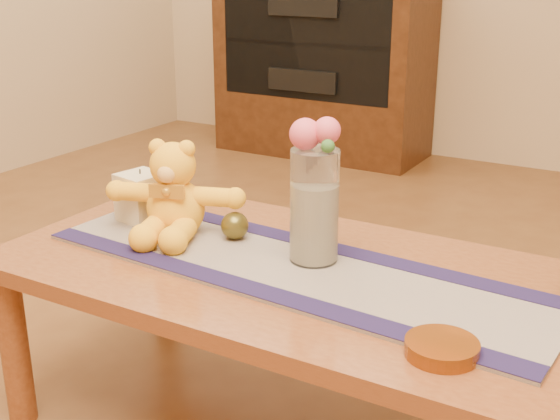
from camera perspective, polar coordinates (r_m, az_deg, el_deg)
The scene contains 23 objects.
coffee_table_top at distance 1.67m, azimuth 1.49°, elevation -5.16°, with size 1.40×0.70×0.04m, color brown.
table_leg_fl at distance 1.95m, azimuth -20.02°, elevation -10.03°, with size 0.07×0.07×0.41m, color brown.
table_leg_bl at distance 2.31m, azimuth -9.11°, elevation -4.30°, with size 0.07×0.07×0.41m, color brown.
persian_runner at distance 1.65m, azimuth 0.84°, elevation -4.50°, with size 1.20×0.35×0.01m, color #201A4B.
runner_border_near at distance 1.54m, azimuth -2.12°, elevation -6.14°, with size 1.20×0.06×0.00m, color #1B143C.
runner_border_far at distance 1.76m, azimuth 3.40°, elevation -2.76°, with size 1.20×0.06×0.00m, color #1B143C.
teddy_bear at distance 1.83m, azimuth -8.22°, elevation 1.61°, with size 0.33×0.27×0.23m, color yellow, non-canonical shape.
pillar_candle at distance 1.95m, azimuth -10.75°, elevation 1.03°, with size 0.10×0.10×0.13m, color beige.
candle_wick at distance 1.93m, azimuth -10.88°, elevation 2.97°, with size 0.00×0.00×0.01m, color black.
glass_vase at distance 1.63m, azimuth 2.70°, elevation 0.30°, with size 0.11×0.11×0.26m, color silver.
potpourri_fill at distance 1.65m, azimuth 2.68°, elevation -0.99°, with size 0.09×0.09×0.18m, color beige.
rose_left at distance 1.59m, azimuth 1.98°, elevation 5.95°, with size 0.07×0.07×0.07m, color #E35069.
rose_right at distance 1.58m, azimuth 3.69°, elevation 6.21°, with size 0.06×0.06×0.06m, color #E35069.
blue_flower_back at distance 1.62m, azimuth 3.68°, elevation 5.89°, with size 0.04×0.04×0.04m, color #525CB2.
blue_flower_side at distance 1.62m, azimuth 2.17°, elevation 5.68°, with size 0.04×0.04×0.04m, color #525CB2.
leaf_sprig at distance 1.56m, azimuth 3.75°, elevation 5.00°, with size 0.03×0.03×0.03m, color #33662D.
bronze_ball at distance 1.79m, azimuth -3.55°, elevation -1.23°, with size 0.07×0.07×0.07m, color #4C4419.
amber_dish at distance 1.34m, azimuth 12.52°, elevation -10.50°, with size 0.13×0.13×0.03m, color #BF5914.
media_cabinet at distance 4.31m, azimuth 3.42°, elevation 11.67°, with size 1.20×0.50×1.10m, color black.
cabinet_cavity at distance 4.09m, azimuth 1.92°, elevation 12.83°, with size 1.02×0.03×0.61m, color black.
cabinet_shelf at distance 4.16m, azimuth 2.49°, elevation 12.94°, with size 1.02×0.20×0.03m, color black.
stereo_upper at distance 4.16m, azimuth 2.66°, elevation 15.68°, with size 0.42×0.28×0.10m, color black.
stereo_lower at distance 4.21m, azimuth 2.58°, elevation 10.29°, with size 0.42×0.28×0.12m, color black.
Camera 1 is at (0.72, -1.33, 1.12)m, focal length 46.84 mm.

